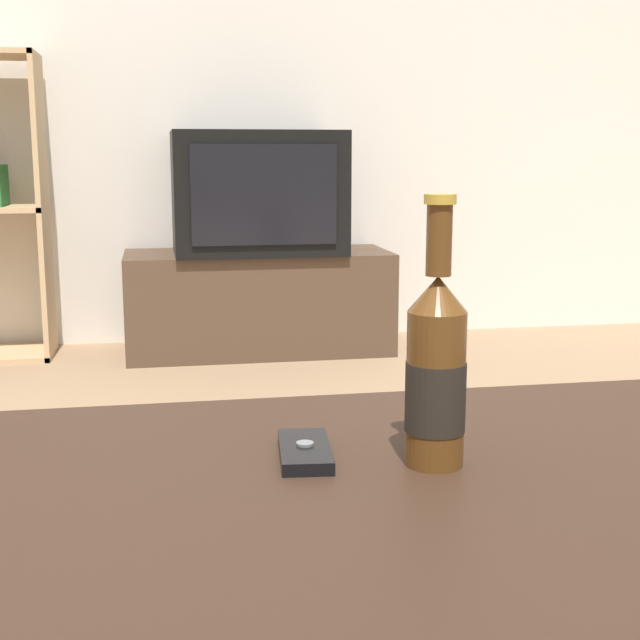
# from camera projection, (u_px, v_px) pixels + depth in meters

# --- Properties ---
(back_wall) EXTENTS (8.00, 0.05, 2.60)m
(back_wall) POSITION_uv_depth(u_px,v_px,m) (186.00, 25.00, 3.62)
(back_wall) COLOR silver
(back_wall) RESTS_ON ground_plane
(coffee_table) EXTENTS (1.34, 0.70, 0.47)m
(coffee_table) POSITION_uv_depth(u_px,v_px,m) (324.00, 558.00, 0.86)
(coffee_table) COLOR #332116
(coffee_table) RESTS_ON ground_plane
(tv_stand) EXTENTS (1.05, 0.43, 0.40)m
(tv_stand) POSITION_uv_depth(u_px,v_px,m) (258.00, 302.00, 3.58)
(tv_stand) COLOR #4C3828
(tv_stand) RESTS_ON ground_plane
(television) EXTENTS (0.66, 0.49, 0.47)m
(television) POSITION_uv_depth(u_px,v_px,m) (257.00, 192.00, 3.50)
(television) COLOR black
(television) RESTS_ON tv_stand
(beer_bottle) EXTENTS (0.06, 0.06, 0.28)m
(beer_bottle) POSITION_uv_depth(u_px,v_px,m) (436.00, 371.00, 0.91)
(beer_bottle) COLOR #563314
(beer_bottle) RESTS_ON coffee_table
(cell_phone) EXTENTS (0.07, 0.12, 0.02)m
(cell_phone) POSITION_uv_depth(u_px,v_px,m) (306.00, 451.00, 0.95)
(cell_phone) COLOR black
(cell_phone) RESTS_ON coffee_table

